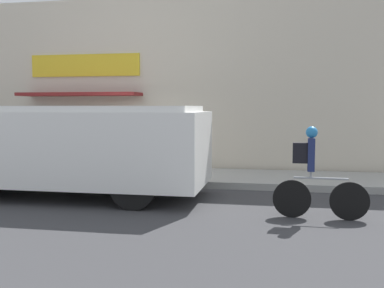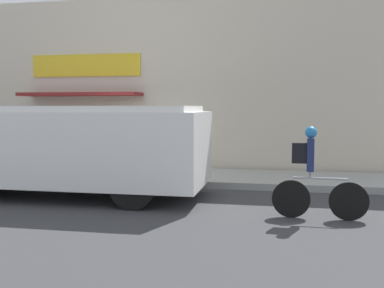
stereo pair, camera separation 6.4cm
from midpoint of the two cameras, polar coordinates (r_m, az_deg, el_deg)
ground_plane at (r=11.43m, az=-8.88°, el=-5.27°), size 70.00×70.00×0.00m
sidewalk at (r=12.55m, az=-7.00°, el=-3.96°), size 28.00×2.43×0.17m
storefront at (r=13.77m, az=-5.53°, el=7.40°), size 17.04×1.11×5.23m
school_bus at (r=10.21m, az=-14.66°, el=-0.48°), size 6.47×2.75×2.00m
cyclist at (r=8.21m, az=15.36°, el=-3.80°), size 1.66×0.21×1.64m
trash_bin at (r=13.27m, az=-13.92°, el=-1.16°), size 0.55×0.55×0.95m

